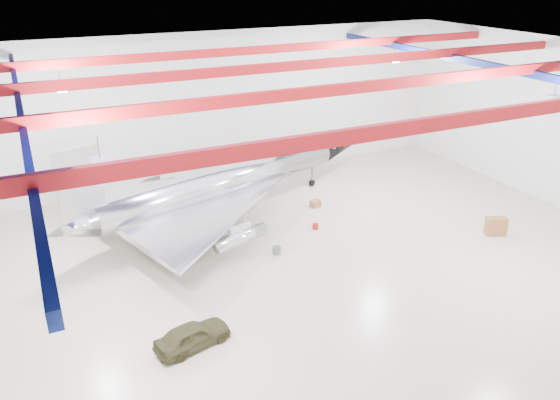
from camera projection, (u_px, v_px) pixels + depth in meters
floor at (296, 270)px, 29.66m from camera, size 40.00×40.00×0.00m
wall_back at (203, 109)px, 39.87m from camera, size 40.00×0.00×40.00m
ceiling at (299, 65)px, 25.27m from camera, size 40.00×40.00×0.00m
ceiling_structure at (298, 80)px, 25.54m from camera, size 39.50×29.50×1.08m
jet_aircraft at (225, 185)px, 35.00m from camera, size 24.25×17.62×6.77m
jeep at (193, 335)px, 23.55m from camera, size 3.60×2.09×1.15m
desk at (496, 226)px, 33.33m from camera, size 1.38×1.07×1.13m
crate_ply at (198, 239)px, 32.57m from camera, size 0.49×0.40×0.34m
toolbox_red at (186, 229)px, 33.87m from camera, size 0.60×0.54×0.34m
engine_drum at (277, 250)px, 31.25m from camera, size 0.57×0.57×0.43m
parts_bin at (315, 204)px, 37.27m from camera, size 0.73×0.62×0.46m
crate_small at (179, 231)px, 33.68m from camera, size 0.44×0.37×0.28m
tool_chest at (315, 226)px, 34.19m from camera, size 0.50×0.50×0.35m
spares_box at (238, 195)px, 38.73m from camera, size 0.56×0.56×0.41m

